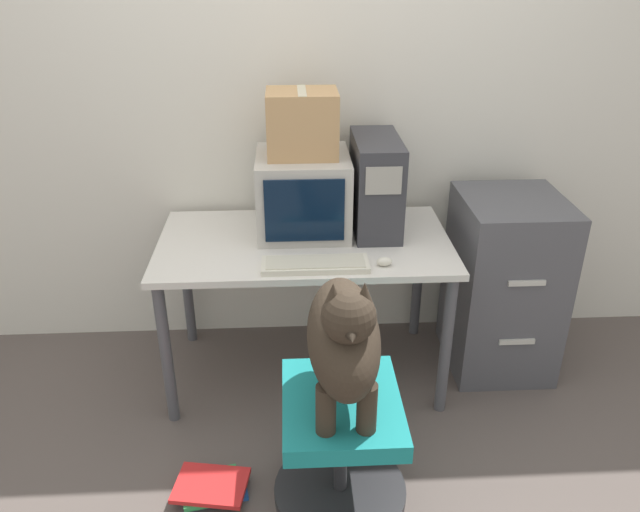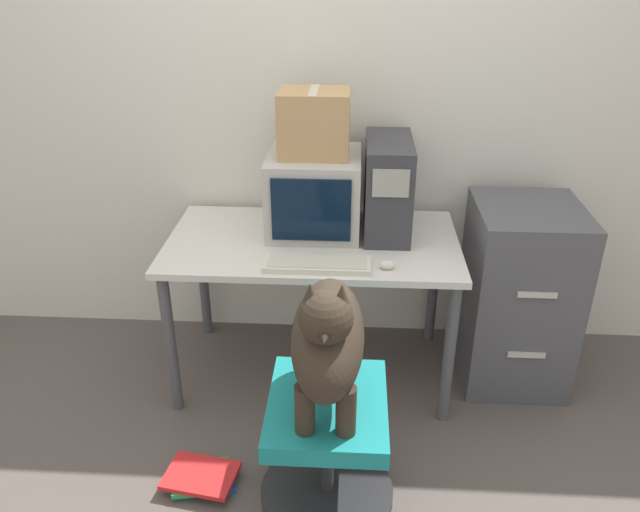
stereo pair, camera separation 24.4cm
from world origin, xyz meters
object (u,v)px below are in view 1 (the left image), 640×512
filing_cabinet (503,284)px  pc_tower (376,184)px  cardboard_box (302,124)px  crt_monitor (303,193)px  book_stack_floor (212,487)px  dog (344,337)px  keyboard (315,264)px  office_chair (341,443)px

filing_cabinet → pc_tower: bearing=173.4°
pc_tower → cardboard_box: bearing=-180.0°
crt_monitor → filing_cabinet: size_ratio=0.48×
crt_monitor → book_stack_floor: bearing=-113.8°
crt_monitor → book_stack_floor: crt_monitor is taller
filing_cabinet → dog: bearing=-134.6°
dog → book_stack_floor: dog is taller
dog → pc_tower: bearing=76.6°
keyboard → cardboard_box: (-0.04, 0.38, 0.48)m
keyboard → dog: bearing=-82.9°
cardboard_box → book_stack_floor: size_ratio=1.01×
crt_monitor → keyboard: crt_monitor is taller
keyboard → dog: size_ratio=0.79×
book_stack_floor → office_chair: bearing=-3.6°
office_chair → cardboard_box: size_ratio=1.67×
office_chair → crt_monitor: bearing=96.7°
pc_tower → filing_cabinet: (0.63, -0.07, -0.49)m
crt_monitor → filing_cabinet: 1.06m
dog → filing_cabinet: bearing=45.4°
cardboard_box → book_stack_floor: bearing=-113.8°
filing_cabinet → book_stack_floor: 1.61m
pc_tower → keyboard: 0.52m
pc_tower → book_stack_floor: bearing=-129.2°
pc_tower → dog: 0.98m
filing_cabinet → book_stack_floor: size_ratio=2.91×
cardboard_box → book_stack_floor: cardboard_box is taller
dog → filing_cabinet: dog is taller
office_chair → cardboard_box: bearing=96.6°
pc_tower → keyboard: bearing=-127.1°
keyboard → office_chair: keyboard is taller
office_chair → cardboard_box: (-0.11, 0.91, 0.95)m
crt_monitor → office_chair: (0.11, -0.90, -0.63)m
cardboard_box → filing_cabinet: bearing=-4.3°
filing_cabinet → book_stack_floor: filing_cabinet is taller
office_chair → dog: dog is taller
cardboard_box → book_stack_floor: (-0.38, -0.87, -1.18)m
keyboard → dog: (0.07, -0.55, 0.02)m
office_chair → filing_cabinet: 1.20m
pc_tower → office_chair: size_ratio=0.87×
office_chair → cardboard_box: cardboard_box is taller
keyboard → dog: dog is taller
pc_tower → cardboard_box: (-0.33, -0.00, 0.28)m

